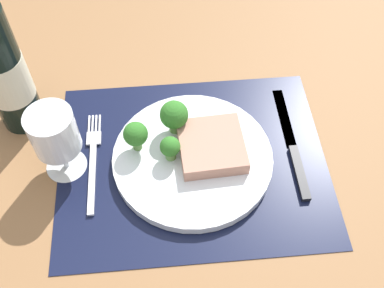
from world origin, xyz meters
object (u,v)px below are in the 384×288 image
(plate, at_px, (193,158))
(knife, at_px, (293,150))
(wine_bottle, at_px, (3,71))
(wine_glass, at_px, (55,135))
(steak, at_px, (212,146))
(fork, at_px, (93,160))

(plate, distance_m, knife, 0.17)
(wine_bottle, height_order, wine_glass, wine_bottle)
(plate, xyz_separation_m, steak, (0.03, 0.01, 0.02))
(knife, distance_m, wine_bottle, 0.48)
(steak, relative_size, wine_glass, 0.81)
(fork, distance_m, wine_glass, 0.09)
(fork, bearing_deg, wine_glass, -175.60)
(wine_bottle, bearing_deg, plate, -22.35)
(plate, height_order, wine_bottle, wine_bottle)
(fork, relative_size, wine_glass, 1.51)
(plate, bearing_deg, fork, 174.95)
(knife, height_order, wine_bottle, wine_bottle)
(steak, bearing_deg, wine_glass, 179.26)
(plate, relative_size, fork, 1.34)
(knife, bearing_deg, wine_bottle, 167.60)
(steak, relative_size, knife, 0.45)
(plate, distance_m, wine_bottle, 0.32)
(fork, bearing_deg, knife, -3.03)
(steak, xyz_separation_m, fork, (-0.19, 0.01, -0.03))
(fork, height_order, wine_glass, wine_glass)
(wine_glass, bearing_deg, plate, -2.78)
(steak, xyz_separation_m, knife, (0.14, -0.00, -0.03))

